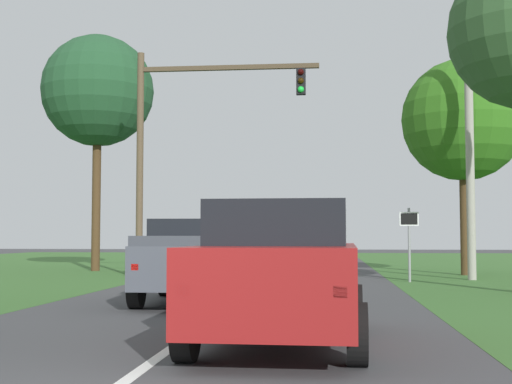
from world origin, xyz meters
TOP-DOWN VIEW (x-y plane):
  - ground_plane at (0.00, 10.16)m, footprint 120.00×120.00m
  - red_suv_near at (1.42, 3.97)m, footprint 2.32×4.83m
  - pickup_truck_lead at (-0.83, 9.76)m, footprint 2.43×4.99m
  - traffic_light at (-2.94, 18.52)m, footprint 6.42×0.40m
  - keep_moving_sign at (4.62, 17.17)m, footprint 0.60×0.09m
  - oak_tree_right at (7.16, 21.47)m, footprint 4.61×4.61m
  - crossing_suv_far at (-3.25, 21.17)m, footprint 4.30×2.17m
  - utility_pole_right at (6.81, 18.51)m, footprint 0.28×0.28m
  - extra_tree_2 at (-7.62, 23.18)m, footprint 4.72×4.72m

SIDE VIEW (x-z plane):
  - ground_plane at x=0.00m, z-range 0.00..0.00m
  - crossing_suv_far at x=-3.25m, z-range 0.04..1.83m
  - pickup_truck_lead at x=-0.83m, z-range 0.04..1.87m
  - red_suv_near at x=1.42m, z-range 0.06..1.97m
  - keep_moving_sign at x=4.62m, z-range 0.33..2.68m
  - traffic_light at x=-2.94m, z-range 1.18..9.11m
  - utility_pole_right at x=6.81m, z-range 0.00..10.29m
  - oak_tree_right at x=7.16m, z-range 1.75..9.89m
  - extra_tree_2 at x=-7.62m, z-range 2.59..12.55m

